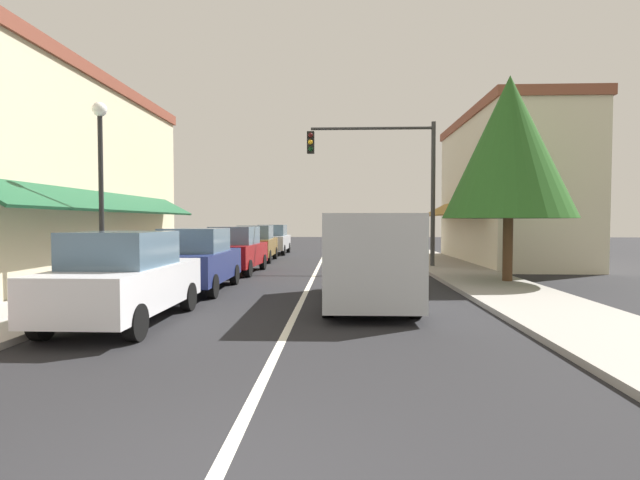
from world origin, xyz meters
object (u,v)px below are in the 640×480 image
(parked_car_third_left, at_px, (235,250))
(traffic_signal_mast_arm, at_px, (390,169))
(tree_right_near, at_px, (509,147))
(parked_car_distant_left, at_px, (273,239))
(street_lamp_left_near, at_px, (101,168))
(parked_car_far_left, at_px, (256,243))
(parked_car_second_left, at_px, (196,260))
(van_in_lane, at_px, (366,256))
(parked_car_nearest_left, at_px, (124,278))

(parked_car_third_left, bearing_deg, traffic_signal_mast_arm, 20.35)
(tree_right_near, bearing_deg, parked_car_distant_left, 124.04)
(street_lamp_left_near, bearing_deg, traffic_signal_mast_arm, 45.55)
(parked_car_far_left, distance_m, parked_car_distant_left, 5.27)
(parked_car_far_left, relative_size, parked_car_distant_left, 1.01)
(traffic_signal_mast_arm, xyz_separation_m, tree_right_near, (3.12, -5.01, 0.09))
(tree_right_near, bearing_deg, parked_car_third_left, 162.08)
(parked_car_far_left, relative_size, tree_right_near, 0.64)
(parked_car_second_left, height_order, van_in_lane, van_in_lane)
(parked_car_nearest_left, distance_m, tree_right_near, 11.65)
(van_in_lane, relative_size, street_lamp_left_near, 1.05)
(street_lamp_left_near, bearing_deg, parked_car_nearest_left, -56.77)
(parked_car_third_left, bearing_deg, street_lamp_left_near, -106.40)
(parked_car_nearest_left, relative_size, parked_car_distant_left, 1.00)
(street_lamp_left_near, bearing_deg, tree_right_near, 16.09)
(parked_car_distant_left, bearing_deg, parked_car_third_left, -89.59)
(parked_car_third_left, xyz_separation_m, parked_car_distant_left, (-0.09, 10.75, 0.00))
(van_in_lane, height_order, traffic_signal_mast_arm, traffic_signal_mast_arm)
(parked_car_nearest_left, relative_size, parked_car_far_left, 0.99)
(van_in_lane, distance_m, traffic_signal_mast_arm, 9.36)
(parked_car_second_left, height_order, street_lamp_left_near, street_lamp_left_near)
(van_in_lane, distance_m, tree_right_near, 6.67)
(parked_car_third_left, relative_size, van_in_lane, 0.80)
(parked_car_distant_left, height_order, street_lamp_left_near, street_lamp_left_near)
(street_lamp_left_near, bearing_deg, parked_car_distant_left, 83.46)
(parked_car_far_left, distance_m, tree_right_near, 13.06)
(tree_right_near, bearing_deg, parked_car_second_left, -169.42)
(van_in_lane, bearing_deg, parked_car_distant_left, 104.39)
(parked_car_far_left, relative_size, street_lamp_left_near, 0.84)
(parked_car_nearest_left, height_order, parked_car_third_left, same)
(street_lamp_left_near, relative_size, tree_right_near, 0.77)
(parked_car_nearest_left, height_order, parked_car_second_left, same)
(parked_car_second_left, bearing_deg, parked_car_third_left, 88.28)
(parked_car_third_left, height_order, street_lamp_left_near, street_lamp_left_near)
(parked_car_third_left, height_order, parked_car_far_left, same)
(parked_car_far_left, bearing_deg, traffic_signal_mast_arm, -30.37)
(parked_car_second_left, relative_size, parked_car_third_left, 0.99)
(parked_car_second_left, xyz_separation_m, parked_car_third_left, (0.07, 4.70, 0.00))
(parked_car_second_left, height_order, traffic_signal_mast_arm, traffic_signal_mast_arm)
(van_in_lane, bearing_deg, parked_car_nearest_left, -153.97)
(parked_car_nearest_left, xyz_separation_m, traffic_signal_mast_arm, (6.20, 11.13, 3.27))
(street_lamp_left_near, height_order, tree_right_near, tree_right_near)
(parked_car_distant_left, distance_m, street_lamp_left_near, 17.24)
(parked_car_second_left, xyz_separation_m, van_in_lane, (4.68, -2.01, 0.27))
(parked_car_second_left, bearing_deg, street_lamp_left_near, -143.22)
(parked_car_distant_left, relative_size, tree_right_near, 0.64)
(parked_car_distant_left, xyz_separation_m, van_in_lane, (4.69, -17.46, 0.27))
(parked_car_second_left, distance_m, van_in_lane, 5.10)
(parked_car_distant_left, xyz_separation_m, traffic_signal_mast_arm, (6.15, -8.71, 3.27))
(parked_car_nearest_left, bearing_deg, parked_car_distant_left, 89.90)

